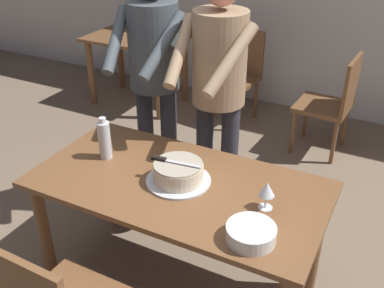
{
  "coord_description": "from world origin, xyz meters",
  "views": [
    {
      "loc": [
        0.95,
        -1.7,
        2.08
      ],
      "look_at": [
        0.0,
        0.16,
        0.9
      ],
      "focal_mm": 42.2,
      "sensor_mm": 36.0,
      "label": 1
    }
  ],
  "objects_px": {
    "cake_on_platter": "(179,173)",
    "background_chair_1": "(236,72)",
    "wine_glass_near": "(267,190)",
    "water_bottle": "(105,140)",
    "plate_stack": "(251,233)",
    "person_cutting_cake": "(218,83)",
    "background_table": "(137,52)",
    "cake_knife": "(166,160)",
    "person_standing_beside": "(154,69)",
    "background_chair_0": "(333,102)",
    "main_dining_table": "(178,201)"
  },
  "relations": [
    {
      "from": "person_standing_beside",
      "to": "background_table",
      "type": "bearing_deg",
      "value": 127.28
    },
    {
      "from": "plate_stack",
      "to": "water_bottle",
      "type": "bearing_deg",
      "value": 164.05
    },
    {
      "from": "main_dining_table",
      "to": "background_chair_1",
      "type": "xyz_separation_m",
      "value": [
        -0.6,
        2.3,
        -0.14
      ]
    },
    {
      "from": "wine_glass_near",
      "to": "background_chair_1",
      "type": "bearing_deg",
      "value": 115.07
    },
    {
      "from": "wine_glass_near",
      "to": "person_standing_beside",
      "type": "height_order",
      "value": "person_standing_beside"
    },
    {
      "from": "background_table",
      "to": "person_cutting_cake",
      "type": "bearing_deg",
      "value": -43.82
    },
    {
      "from": "plate_stack",
      "to": "background_table",
      "type": "relative_size",
      "value": 0.22
    },
    {
      "from": "background_chair_1",
      "to": "background_table",
      "type": "bearing_deg",
      "value": -173.99
    },
    {
      "from": "main_dining_table",
      "to": "person_standing_beside",
      "type": "distance_m",
      "value": 0.93
    },
    {
      "from": "background_table",
      "to": "wine_glass_near",
      "type": "bearing_deg",
      "value": -45.13
    },
    {
      "from": "background_table",
      "to": "background_chair_1",
      "type": "bearing_deg",
      "value": 6.01
    },
    {
      "from": "wine_glass_near",
      "to": "cake_on_platter",
      "type": "bearing_deg",
      "value": 179.34
    },
    {
      "from": "wine_glass_near",
      "to": "water_bottle",
      "type": "distance_m",
      "value": 0.96
    },
    {
      "from": "wine_glass_near",
      "to": "person_standing_beside",
      "type": "xyz_separation_m",
      "value": [
        -0.99,
        0.64,
        0.22
      ]
    },
    {
      "from": "water_bottle",
      "to": "person_cutting_cake",
      "type": "relative_size",
      "value": 0.15
    },
    {
      "from": "cake_on_platter",
      "to": "cake_knife",
      "type": "distance_m",
      "value": 0.1
    },
    {
      "from": "cake_knife",
      "to": "person_standing_beside",
      "type": "xyz_separation_m",
      "value": [
        -0.45,
        0.64,
        0.21
      ]
    },
    {
      "from": "water_bottle",
      "to": "background_chair_0",
      "type": "xyz_separation_m",
      "value": [
        0.89,
        1.98,
        -0.37
      ]
    },
    {
      "from": "background_chair_0",
      "to": "background_chair_1",
      "type": "xyz_separation_m",
      "value": [
        -1.01,
        0.29,
        0.0
      ]
    },
    {
      "from": "water_bottle",
      "to": "background_chair_1",
      "type": "distance_m",
      "value": 2.3
    },
    {
      "from": "water_bottle",
      "to": "person_cutting_cake",
      "type": "xyz_separation_m",
      "value": [
        0.43,
        0.57,
        0.21
      ]
    },
    {
      "from": "main_dining_table",
      "to": "plate_stack",
      "type": "xyz_separation_m",
      "value": [
        0.49,
        -0.25,
        0.15
      ]
    },
    {
      "from": "person_standing_beside",
      "to": "background_table",
      "type": "xyz_separation_m",
      "value": [
        -1.18,
        1.55,
        -0.5
      ]
    },
    {
      "from": "background_chair_0",
      "to": "background_chair_1",
      "type": "bearing_deg",
      "value": 164.16
    },
    {
      "from": "background_table",
      "to": "background_chair_0",
      "type": "xyz_separation_m",
      "value": [
        2.1,
        -0.17,
        -0.09
      ]
    },
    {
      "from": "main_dining_table",
      "to": "background_chair_0",
      "type": "relative_size",
      "value": 1.71
    },
    {
      "from": "cake_knife",
      "to": "person_standing_beside",
      "type": "bearing_deg",
      "value": 125.15
    },
    {
      "from": "main_dining_table",
      "to": "background_table",
      "type": "relative_size",
      "value": 1.54
    },
    {
      "from": "background_chair_0",
      "to": "main_dining_table",
      "type": "bearing_deg",
      "value": -101.47
    },
    {
      "from": "person_cutting_cake",
      "to": "background_table",
      "type": "bearing_deg",
      "value": 136.18
    },
    {
      "from": "cake_on_platter",
      "to": "background_chair_1",
      "type": "bearing_deg",
      "value": 104.69
    },
    {
      "from": "cake_on_platter",
      "to": "cake_knife",
      "type": "xyz_separation_m",
      "value": [
        -0.07,
        -0.01,
        0.06
      ]
    },
    {
      "from": "wine_glass_near",
      "to": "water_bottle",
      "type": "xyz_separation_m",
      "value": [
        -0.96,
        0.03,
        0.01
      ]
    },
    {
      "from": "cake_on_platter",
      "to": "water_bottle",
      "type": "xyz_separation_m",
      "value": [
        -0.48,
        0.03,
        0.06
      ]
    },
    {
      "from": "person_cutting_cake",
      "to": "water_bottle",
      "type": "bearing_deg",
      "value": -126.79
    },
    {
      "from": "cake_on_platter",
      "to": "background_table",
      "type": "distance_m",
      "value": 2.77
    },
    {
      "from": "cake_on_platter",
      "to": "wine_glass_near",
      "type": "relative_size",
      "value": 2.36
    },
    {
      "from": "person_standing_beside",
      "to": "background_chair_1",
      "type": "relative_size",
      "value": 1.91
    },
    {
      "from": "cake_knife",
      "to": "background_table",
      "type": "bearing_deg",
      "value": 126.67
    },
    {
      "from": "main_dining_table",
      "to": "background_table",
      "type": "xyz_separation_m",
      "value": [
        -1.7,
        2.18,
        -0.05
      ]
    },
    {
      "from": "cake_knife",
      "to": "person_cutting_cake",
      "type": "relative_size",
      "value": 0.16
    },
    {
      "from": "plate_stack",
      "to": "cake_knife",
      "type": "bearing_deg",
      "value": 156.6
    },
    {
      "from": "person_cutting_cake",
      "to": "background_chair_0",
      "type": "height_order",
      "value": "person_cutting_cake"
    },
    {
      "from": "person_standing_beside",
      "to": "background_chair_0",
      "type": "distance_m",
      "value": 1.76
    },
    {
      "from": "cake_on_platter",
      "to": "plate_stack",
      "type": "relative_size",
      "value": 1.55
    },
    {
      "from": "background_table",
      "to": "background_chair_1",
      "type": "distance_m",
      "value": 1.11
    },
    {
      "from": "main_dining_table",
      "to": "cake_on_platter",
      "type": "xyz_separation_m",
      "value": [
        0.0,
        0.01,
        0.17
      ]
    },
    {
      "from": "background_chair_0",
      "to": "water_bottle",
      "type": "bearing_deg",
      "value": -114.22
    },
    {
      "from": "plate_stack",
      "to": "background_chair_0",
      "type": "xyz_separation_m",
      "value": [
        -0.09,
        2.26,
        -0.29
      ]
    },
    {
      "from": "wine_glass_near",
      "to": "background_chair_1",
      "type": "xyz_separation_m",
      "value": [
        -1.07,
        2.3,
        -0.36
      ]
    }
  ]
}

